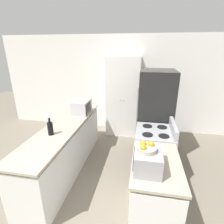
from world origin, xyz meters
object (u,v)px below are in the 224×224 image
(pantry_cabinet, at_px, (123,97))
(stove, at_px, (153,154))
(toaster_oven, at_px, (148,160))
(microwave, at_px, (82,107))
(fruit_bowl, at_px, (147,148))
(wine_bottle, at_px, (50,128))
(refrigerator, at_px, (155,115))

(pantry_cabinet, height_order, stove, pantry_cabinet)
(toaster_oven, bearing_deg, microwave, 130.00)
(fruit_bowl, bearing_deg, microwave, 129.49)
(wine_bottle, bearing_deg, toaster_oven, -21.12)
(toaster_oven, bearing_deg, stove, 82.31)
(toaster_oven, relative_size, fruit_bowl, 1.90)
(wine_bottle, relative_size, toaster_oven, 0.70)
(toaster_oven, bearing_deg, pantry_cabinet, 102.77)
(stove, distance_m, toaster_oven, 1.19)
(microwave, xyz_separation_m, fruit_bowl, (1.36, -1.66, 0.14))
(refrigerator, bearing_deg, pantry_cabinet, 130.00)
(refrigerator, height_order, microwave, refrigerator)
(microwave, relative_size, fruit_bowl, 2.14)
(stove, xyz_separation_m, refrigerator, (0.02, 0.78, 0.46))
(microwave, distance_m, fruit_bowl, 2.15)
(toaster_oven, bearing_deg, wine_bottle, 158.88)
(wine_bottle, xyz_separation_m, toaster_oven, (1.53, -0.59, 0.01))
(stove, relative_size, fruit_bowl, 5.03)
(microwave, bearing_deg, wine_bottle, -97.90)
(refrigerator, height_order, toaster_oven, refrigerator)
(stove, height_order, fruit_bowl, fruit_bowl)
(pantry_cabinet, distance_m, microwave, 1.33)
(wine_bottle, xyz_separation_m, fruit_bowl, (1.51, -0.60, 0.17))
(microwave, bearing_deg, pantry_cabinet, 54.96)
(pantry_cabinet, distance_m, stove, 1.96)
(microwave, bearing_deg, fruit_bowl, -50.51)
(microwave, bearing_deg, refrigerator, 5.79)
(toaster_oven, xyz_separation_m, fruit_bowl, (-0.02, -0.00, 0.16))
(fruit_bowl, bearing_deg, wine_bottle, 158.47)
(microwave, bearing_deg, stove, -22.15)
(pantry_cabinet, relative_size, toaster_oven, 5.06)
(stove, bearing_deg, fruit_bowl, -98.81)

